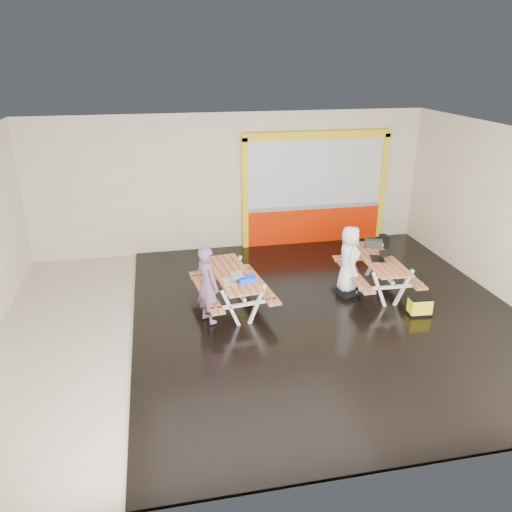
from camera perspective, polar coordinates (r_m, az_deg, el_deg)
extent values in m
cube|color=beige|center=(9.81, 1.06, -7.40)|extent=(10.00, 8.00, 0.01)
cube|color=white|center=(8.64, 1.23, 13.32)|extent=(10.00, 8.00, 0.01)
cube|color=beige|center=(12.85, -2.81, 8.23)|extent=(10.00, 0.01, 3.50)
cube|color=beige|center=(5.63, 10.28, -11.39)|extent=(10.00, 0.01, 3.50)
cube|color=beige|center=(11.24, 26.96, 3.78)|extent=(0.01, 8.00, 3.50)
cube|color=black|center=(10.11, 8.04, -6.48)|extent=(7.50, 7.98, 0.05)
cube|color=red|center=(13.62, 6.53, 3.44)|extent=(3.60, 0.12, 1.00)
cube|color=gray|center=(13.46, 6.63, 5.58)|extent=(3.60, 0.14, 0.10)
cube|color=silver|center=(13.25, 6.79, 9.37)|extent=(3.60, 0.08, 1.72)
cube|color=yellow|center=(12.89, -1.27, 6.92)|extent=(0.14, 0.16, 2.90)
cube|color=yellow|center=(14.03, 14.07, 7.52)|extent=(0.14, 0.16, 2.90)
cube|color=yellow|center=(13.05, 7.01, 13.46)|extent=(3.88, 0.16, 0.20)
cube|color=#CB744A|center=(9.85, -4.30, -2.24)|extent=(0.38, 1.98, 0.04)
cube|color=#CB744A|center=(9.88, -3.51, -2.14)|extent=(0.38, 1.98, 0.04)
cube|color=#CB744A|center=(9.92, -2.73, -2.03)|extent=(0.38, 1.98, 0.04)
cube|color=#CB744A|center=(9.95, -1.95, -1.92)|extent=(0.38, 1.98, 0.04)
cube|color=#CB744A|center=(9.99, -1.18, -1.81)|extent=(0.38, 1.98, 0.04)
cube|color=white|center=(9.36, -2.89, -5.99)|extent=(0.37, 0.11, 0.79)
cube|color=white|center=(9.49, 0.11, -5.52)|extent=(0.37, 0.11, 0.79)
cube|color=white|center=(9.40, -1.38, -5.52)|extent=(1.36, 0.24, 0.06)
cube|color=white|center=(9.28, -1.40, -4.10)|extent=(0.67, 0.15, 0.06)
cube|color=white|center=(10.67, -5.18, -2.37)|extent=(0.37, 0.11, 0.79)
cube|color=white|center=(10.79, -2.53, -2.01)|extent=(0.37, 0.11, 0.79)
cube|color=white|center=(10.70, -3.85, -1.97)|extent=(1.36, 0.24, 0.06)
cube|color=white|center=(10.60, -3.89, -0.70)|extent=(0.67, 0.15, 0.06)
cube|color=white|center=(10.00, -2.71, -3.07)|extent=(0.27, 1.62, 0.06)
cube|color=#CB744A|center=(9.91, -6.11, -4.06)|extent=(0.38, 1.98, 0.04)
cube|color=#CB744A|center=(9.93, -5.35, -3.96)|extent=(0.38, 1.98, 0.04)
cube|color=#CB744A|center=(10.17, -0.11, -3.20)|extent=(0.38, 1.98, 0.04)
cube|color=#CB744A|center=(10.21, 0.60, -3.09)|extent=(0.38, 1.98, 0.04)
cube|color=#CB744A|center=(10.83, 12.31, -0.39)|extent=(0.18, 1.99, 0.04)
cube|color=#CB744A|center=(10.88, 13.00, -0.34)|extent=(0.18, 1.99, 0.04)
cube|color=#CB744A|center=(10.93, 13.68, -0.29)|extent=(0.18, 1.99, 0.04)
cube|color=#CB744A|center=(10.99, 14.36, -0.24)|extent=(0.18, 1.99, 0.04)
cube|color=#CB744A|center=(11.05, 15.03, -0.19)|extent=(0.18, 1.99, 0.04)
cube|color=white|center=(10.35, 13.80, -3.76)|extent=(0.37, 0.07, 0.80)
cube|color=white|center=(10.56, 16.38, -3.50)|extent=(0.37, 0.07, 0.80)
cube|color=white|center=(10.43, 15.12, -3.41)|extent=(1.36, 0.10, 0.06)
cube|color=white|center=(10.32, 15.26, -2.11)|extent=(0.67, 0.08, 0.06)
cube|color=white|center=(11.62, 10.93, -0.59)|extent=(0.37, 0.07, 0.80)
cube|color=white|center=(11.80, 13.28, -0.42)|extent=(0.37, 0.07, 0.80)
cube|color=white|center=(11.69, 12.13, -0.30)|extent=(1.36, 0.10, 0.06)
cube|color=white|center=(11.60, 12.23, 0.88)|extent=(0.67, 0.08, 0.06)
cube|color=white|center=(11.01, 13.59, -1.25)|extent=(0.11, 1.63, 0.06)
cube|color=#CB744A|center=(10.83, 10.55, -1.96)|extent=(0.18, 1.99, 0.04)
cube|color=#CB744A|center=(10.87, 11.22, -1.91)|extent=(0.18, 1.99, 0.04)
cube|color=#CB744A|center=(11.24, 15.79, -1.53)|extent=(0.18, 1.99, 0.04)
cube|color=#CB744A|center=(11.30, 16.41, -1.48)|extent=(0.18, 1.99, 0.04)
imported|color=#704B6C|center=(9.36, -5.54, -3.25)|extent=(0.57, 0.65, 1.50)
imported|color=white|center=(10.64, 10.51, -0.35)|extent=(0.55, 0.76, 1.42)
cube|color=silver|center=(9.53, -3.00, -2.87)|extent=(0.24, 0.34, 0.02)
cube|color=silver|center=(9.50, -2.13, -2.15)|extent=(0.22, 0.34, 0.07)
cube|color=silver|center=(9.50, -2.17, -2.15)|extent=(0.19, 0.30, 0.05)
cube|color=black|center=(10.85, 13.58, -0.29)|extent=(0.36, 0.43, 0.02)
cube|color=black|center=(10.83, 14.51, 0.33)|extent=(0.34, 0.42, 0.07)
cube|color=silver|center=(10.83, 14.47, 0.33)|extent=(0.29, 0.37, 0.06)
cube|color=blue|center=(9.52, -1.04, -2.63)|extent=(0.36, 0.27, 0.10)
cube|color=black|center=(11.48, 13.17, 1.41)|extent=(0.43, 0.32, 0.17)
cylinder|color=black|center=(11.44, 13.23, 1.99)|extent=(0.28, 0.12, 0.02)
cube|color=black|center=(11.93, 14.10, 1.17)|extent=(0.29, 0.20, 0.39)
cylinder|color=black|center=(11.86, 14.19, 2.14)|extent=(0.19, 0.19, 0.10)
cube|color=black|center=(10.86, 10.48, -3.91)|extent=(0.49, 0.43, 0.16)
cube|color=black|center=(10.43, 17.99, -6.19)|extent=(0.46, 0.32, 0.04)
cube|color=yellow|center=(10.35, 18.09, -5.39)|extent=(0.44, 0.29, 0.33)
cube|color=black|center=(10.28, 18.21, -4.52)|extent=(0.46, 0.32, 0.03)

